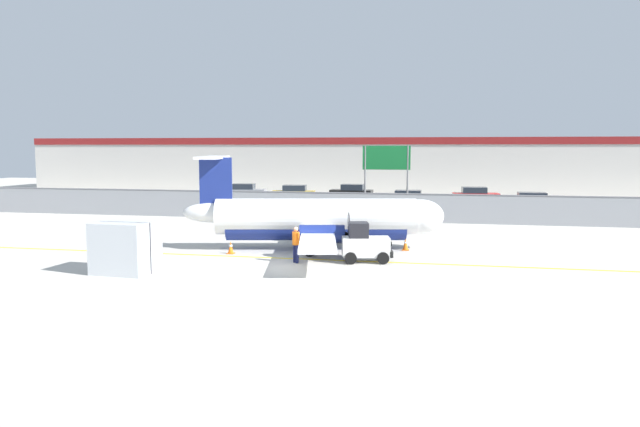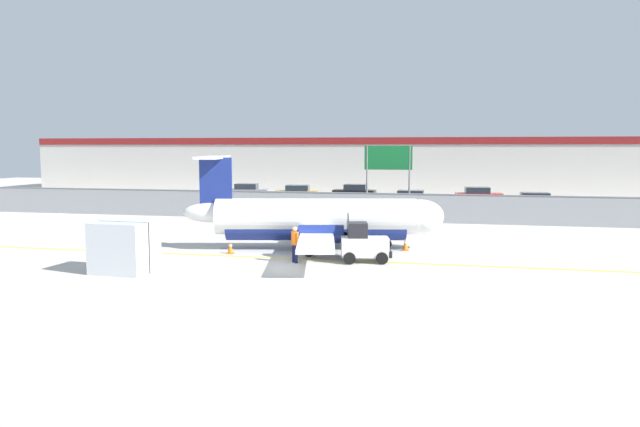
# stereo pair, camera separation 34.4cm
# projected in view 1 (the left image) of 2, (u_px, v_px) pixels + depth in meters

# --- Properties ---
(ground_plane) EXTENTS (140.00, 140.00, 0.01)m
(ground_plane) POSITION_uv_depth(u_px,v_px,m) (303.00, 259.00, 30.13)
(ground_plane) COLOR #BCB7AD
(perimeter_fence) EXTENTS (98.00, 0.10, 2.10)m
(perimeter_fence) POSITION_uv_depth(u_px,v_px,m) (354.00, 206.00, 45.57)
(perimeter_fence) COLOR gray
(perimeter_fence) RESTS_ON ground
(parking_lot_strip) EXTENTS (98.00, 17.00, 0.12)m
(parking_lot_strip) POSITION_uv_depth(u_px,v_px,m) (373.00, 206.00, 56.87)
(parking_lot_strip) COLOR #38383A
(parking_lot_strip) RESTS_ON ground
(background_building) EXTENTS (91.00, 8.10, 6.50)m
(background_building) POSITION_uv_depth(u_px,v_px,m) (393.00, 165.00, 74.51)
(background_building) COLOR beige
(background_building) RESTS_ON ground
(commuter_airplane) EXTENTS (13.75, 15.98, 4.92)m
(commuter_airplane) POSITION_uv_depth(u_px,v_px,m) (321.00, 219.00, 32.86)
(commuter_airplane) COLOR white
(commuter_airplane) RESTS_ON ground
(baggage_tug) EXTENTS (2.52, 1.81, 1.88)m
(baggage_tug) POSITION_uv_depth(u_px,v_px,m) (365.00, 244.00, 29.27)
(baggage_tug) COLOR silver
(baggage_tug) RESTS_ON ground
(ground_crew_worker) EXTENTS (0.48, 0.48, 1.70)m
(ground_crew_worker) POSITION_uv_depth(u_px,v_px,m) (296.00, 243.00, 29.06)
(ground_crew_worker) COLOR #191E4C
(ground_crew_worker) RESTS_ON ground
(cargo_container) EXTENTS (2.52, 2.14, 2.20)m
(cargo_container) POSITION_uv_depth(u_px,v_px,m) (125.00, 247.00, 26.75)
(cargo_container) COLOR silver
(cargo_container) RESTS_ON ground
(traffic_cone_near_left) EXTENTS (0.36, 0.36, 0.64)m
(traffic_cone_near_left) POSITION_uv_depth(u_px,v_px,m) (231.00, 248.00, 31.60)
(traffic_cone_near_left) COLOR orange
(traffic_cone_near_left) RESTS_ON ground
(traffic_cone_near_right) EXTENTS (0.36, 0.36, 0.64)m
(traffic_cone_near_right) POSITION_uv_depth(u_px,v_px,m) (406.00, 244.00, 32.65)
(traffic_cone_near_right) COLOR orange
(traffic_cone_near_right) RESTS_ON ground
(traffic_cone_far_left) EXTENTS (0.36, 0.36, 0.64)m
(traffic_cone_far_left) POSITION_uv_depth(u_px,v_px,m) (370.00, 238.00, 34.82)
(traffic_cone_far_left) COLOR orange
(traffic_cone_far_left) RESTS_ON ground
(parked_car_0) EXTENTS (4.38, 2.41, 1.58)m
(parked_car_0) POSITION_uv_depth(u_px,v_px,m) (245.00, 192.00, 63.34)
(parked_car_0) COLOR gray
(parked_car_0) RESTS_ON parking_lot_strip
(parked_car_1) EXTENTS (4.37, 2.37, 1.58)m
(parked_car_1) POSITION_uv_depth(u_px,v_px,m) (294.00, 193.00, 60.96)
(parked_car_1) COLOR #B28C19
(parked_car_1) RESTS_ON parking_lot_strip
(parked_car_2) EXTENTS (4.26, 2.11, 1.58)m
(parked_car_2) POSITION_uv_depth(u_px,v_px,m) (352.00, 192.00, 62.37)
(parked_car_2) COLOR black
(parked_car_2) RESTS_ON parking_lot_strip
(parked_car_3) EXTENTS (4.21, 2.02, 1.58)m
(parked_car_3) POSITION_uv_depth(u_px,v_px,m) (407.00, 200.00, 53.69)
(parked_car_3) COLOR #19662D
(parked_car_3) RESTS_ON parking_lot_strip
(parked_car_4) EXTENTS (4.35, 2.33, 1.58)m
(parked_car_4) POSITION_uv_depth(u_px,v_px,m) (475.00, 196.00, 57.96)
(parked_car_4) COLOR red
(parked_car_4) RESTS_ON parking_lot_strip
(parked_car_5) EXTENTS (4.24, 2.08, 1.58)m
(parked_car_5) POSITION_uv_depth(u_px,v_px,m) (530.00, 202.00, 51.10)
(parked_car_5) COLOR #19662D
(parked_car_5) RESTS_ON parking_lot_strip
(highway_sign) EXTENTS (3.60, 0.14, 5.50)m
(highway_sign) POSITION_uv_depth(u_px,v_px,m) (386.00, 164.00, 46.85)
(highway_sign) COLOR slate
(highway_sign) RESTS_ON ground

